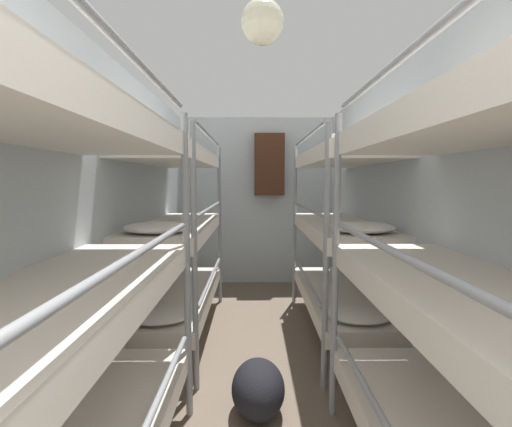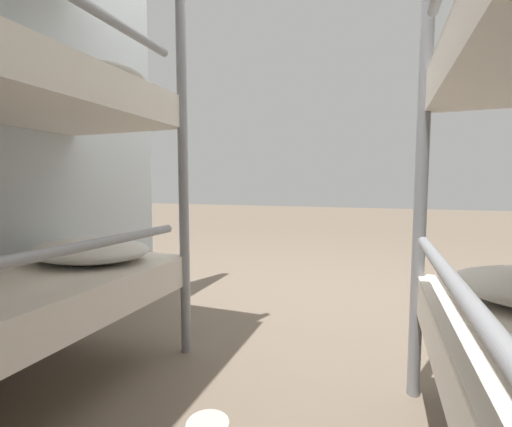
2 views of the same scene
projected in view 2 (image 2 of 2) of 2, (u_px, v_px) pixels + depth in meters
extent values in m
plane|color=#6B5B4C|center=(312.00, 319.00, 1.96)|extent=(20.00, 20.00, 0.00)
cylinder|color=gray|center=(424.00, 121.00, 1.18)|extent=(0.04, 0.04, 1.98)
cylinder|color=gray|center=(183.00, 134.00, 1.50)|extent=(0.04, 0.04, 1.98)
ellipsoid|color=silver|center=(91.00, 250.00, 1.45)|extent=(0.52, 0.40, 0.09)
ellipsoid|color=silver|center=(84.00, 79.00, 1.39)|extent=(0.52, 0.40, 0.09)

